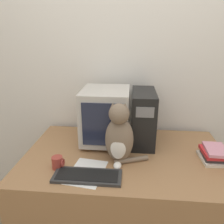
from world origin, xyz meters
The scene contains 10 objects.
wall_back centered at (0.00, 0.97, 1.25)m, with size 7.00×0.05×2.50m.
desk centered at (0.00, 0.45, 0.36)m, with size 1.48×0.90×0.72m.
crt_monitor centered at (-0.17, 0.64, 0.94)m, with size 0.36×0.41×0.43m.
computer_tower centered at (0.13, 0.67, 0.93)m, with size 0.18×0.41×0.42m.
keyboard centered at (-0.23, 0.15, 0.73)m, with size 0.42×0.16×0.02m.
cat centered at (-0.04, 0.36, 0.91)m, with size 0.30×0.23×0.43m.
book_stack centered at (0.61, 0.43, 0.76)m, with size 0.18×0.21×0.09m.
pen centered at (-0.30, 0.22, 0.72)m, with size 0.13×0.01×0.01m.
paper_sheet centered at (-0.24, 0.20, 0.72)m, with size 0.25×0.32×0.00m.
mug centered at (-0.44, 0.23, 0.76)m, with size 0.08×0.07×0.08m.
Camera 1 is at (0.03, -0.96, 1.55)m, focal length 35.00 mm.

